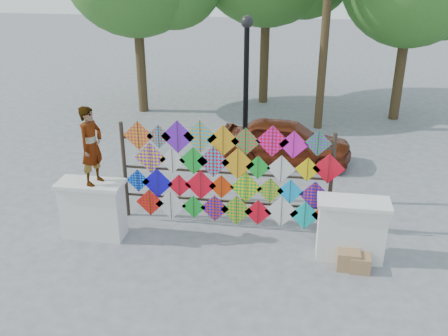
{
  "coord_description": "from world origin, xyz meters",
  "views": [
    {
      "loc": [
        1.56,
        -9.09,
        5.69
      ],
      "look_at": [
        0.02,
        0.6,
        1.45
      ],
      "focal_mm": 40.0,
      "sensor_mm": 36.0,
      "label": 1
    }
  ],
  "objects": [
    {
      "name": "parapet_right",
      "position": [
        2.7,
        -0.2,
        0.65
      ],
      "size": [
        1.4,
        0.65,
        1.28
      ],
      "color": "silver",
      "rests_on": "ground"
    },
    {
      "name": "cardboard_box_near",
      "position": [
        2.66,
        -0.59,
        0.19
      ],
      "size": [
        0.44,
        0.39,
        0.39
      ],
      "primitive_type": "cube",
      "color": "#A4774F",
      "rests_on": "ground"
    },
    {
      "name": "ground",
      "position": [
        0.0,
        0.0,
        0.0
      ],
      "size": [
        80.0,
        80.0,
        0.0
      ],
      "primitive_type": "plane",
      "color": "gray",
      "rests_on": "ground"
    },
    {
      "name": "vendor_woman",
      "position": [
        -2.57,
        -0.2,
        2.1
      ],
      "size": [
        0.54,
        0.69,
        1.65
      ],
      "primitive_type": "imported",
      "rotation": [
        0.0,
        0.0,
        1.3
      ],
      "color": "#99999E",
      "rests_on": "parapet_left"
    },
    {
      "name": "cardboard_box_far",
      "position": [
        2.88,
        -0.64,
        0.16
      ],
      "size": [
        0.39,
        0.36,
        0.33
      ],
      "primitive_type": "cube",
      "color": "#A4774F",
      "rests_on": "ground"
    },
    {
      "name": "lamppost",
      "position": [
        0.3,
        2.0,
        2.69
      ],
      "size": [
        0.28,
        0.28,
        4.46
      ],
      "color": "black",
      "rests_on": "ground"
    },
    {
      "name": "parapet_left",
      "position": [
        -2.7,
        -0.2,
        0.65
      ],
      "size": [
        1.4,
        0.65,
        1.28
      ],
      "color": "silver",
      "rests_on": "ground"
    },
    {
      "name": "kite_rack",
      "position": [
        0.08,
        0.72,
        1.22
      ],
      "size": [
        4.99,
        0.24,
        2.46
      ],
      "color": "black",
      "rests_on": "ground"
    },
    {
      "name": "sedan",
      "position": [
        1.18,
        4.64,
        0.65
      ],
      "size": [
        3.92,
        1.85,
        1.3
      ],
      "primitive_type": "imported",
      "rotation": [
        0.0,
        0.0,
        1.49
      ],
      "color": "maroon",
      "rests_on": "ground"
    }
  ]
}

